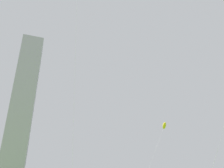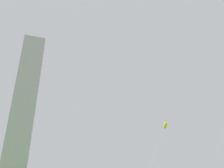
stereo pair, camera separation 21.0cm
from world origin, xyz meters
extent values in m
cylinder|color=silver|center=(11.26, 9.69, 6.41)|extent=(0.21, 10.67, 12.83)
cylinder|color=silver|center=(9.25, 28.05, 5.94)|extent=(7.78, 6.72, 11.88)
ellipsoid|color=yellow|center=(13.14, 31.41, 11.87)|extent=(1.49, 3.23, 1.42)
cylinder|color=silver|center=(-7.04, 4.08, 17.47)|extent=(1.48, 3.71, 34.95)
cube|color=#A8A8AD|center=(-43.62, 133.83, 47.49)|extent=(18.15, 24.98, 94.98)
camera|label=1|loc=(-6.21, -13.87, 1.53)|focal=34.31mm
camera|label=2|loc=(-6.01, -13.90, 1.53)|focal=34.31mm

